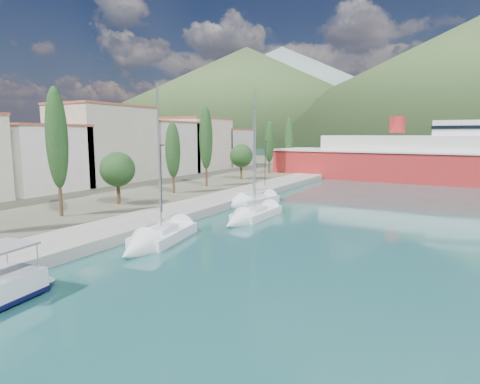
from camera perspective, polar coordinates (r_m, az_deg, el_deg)
The scene contains 10 objects.
ground at distance 132.87m, azimuth 22.41°, elevation 4.25°, with size 1400.00×1400.00×0.00m, color #1F5152.
quay at distance 44.96m, azimuth -2.80°, elevation -1.21°, with size 5.00×88.00×0.80m, color gray.
land_strip at distance 77.95m, azimuth -23.32°, elevation 2.09°, with size 70.00×148.00×0.70m, color #565644.
town_buildings at distance 67.13m, azimuth -14.94°, elevation 6.07°, with size 9.20×69.20×11.30m.
tree_row at distance 53.00m, azimuth -5.99°, elevation 6.12°, with size 3.61×62.21×11.06m.
lamp_posts at distance 35.51m, azimuth -12.20°, elevation 2.09°, with size 0.15×47.50×6.06m.
sailboat_near at distance 28.54m, azimuth -12.71°, elevation -7.07°, with size 4.16×8.87×12.27m.
sailboat_mid at distance 35.94m, azimuth 0.87°, elevation -3.74°, with size 2.41×8.87×12.73m.
sailboat_far at distance 43.86m, azimuth 0.60°, elevation -1.55°, with size 4.32×8.13×11.41m.
ferry at distance 73.33m, azimuth 27.50°, elevation 3.93°, with size 57.63×14.35×11.36m.
Camera 1 is at (14.04, -11.90, 7.75)m, focal length 30.00 mm.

